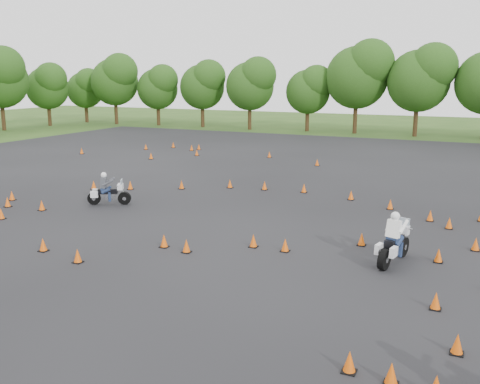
{
  "coord_description": "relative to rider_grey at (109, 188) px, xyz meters",
  "views": [
    {
      "loc": [
        9.27,
        -16.14,
        6.05
      ],
      "look_at": [
        0.0,
        4.0,
        1.2
      ],
      "focal_mm": 40.0,
      "sensor_mm": 36.0,
      "label": 1
    }
  ],
  "objects": [
    {
      "name": "rider_grey",
      "position": [
        0.0,
        0.0,
        0.0
      ],
      "size": [
        2.13,
        1.47,
        1.59
      ],
      "primitive_type": null,
      "rotation": [
        0.0,
        0.0,
        0.45
      ],
      "color": "#42444A",
      "rests_on": "ground"
    },
    {
      "name": "rider_white",
      "position": [
        13.65,
        -2.69,
        0.1
      ],
      "size": [
        1.17,
        2.41,
        1.78
      ],
      "primitive_type": null,
      "rotation": [
        0.0,
        0.0,
        1.36
      ],
      "color": "white",
      "rests_on": "ground"
    },
    {
      "name": "traffic_cones",
      "position": [
        6.81,
        1.68,
        -0.57
      ],
      "size": [
        36.41,
        33.08,
        0.45
      ],
      "color": "#E55609",
      "rests_on": "asphalt_pad"
    },
    {
      "name": "ground",
      "position": [
        6.79,
        -3.82,
        -0.8
      ],
      "size": [
        140.0,
        140.0,
        0.0
      ],
      "primitive_type": "plane",
      "color": "#2D5119",
      "rests_on": "ground"
    },
    {
      "name": "asphalt_pad",
      "position": [
        6.79,
        2.18,
        -0.8
      ],
      "size": [
        62.0,
        62.0,
        0.0
      ],
      "primitive_type": "plane",
      "color": "black",
      "rests_on": "ground"
    },
    {
      "name": "treeline",
      "position": [
        12.08,
        30.86,
        3.86
      ],
      "size": [
        87.1,
        32.66,
        10.93
      ],
      "color": "#234714",
      "rests_on": "ground"
    }
  ]
}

